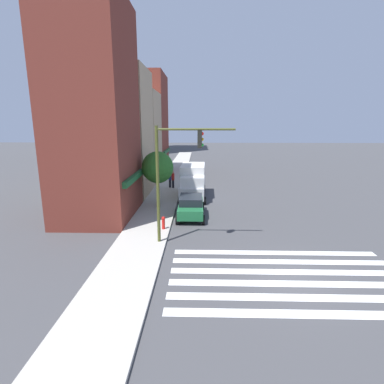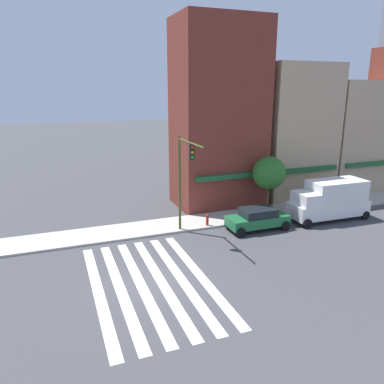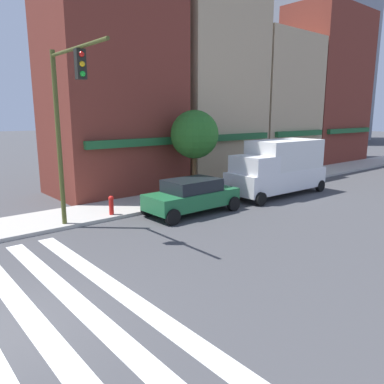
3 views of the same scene
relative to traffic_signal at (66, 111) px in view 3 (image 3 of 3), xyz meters
The scene contains 10 objects.
ground_plane 8.08m from the traffic_signal, 124.92° to the right, with size 200.00×200.00×0.00m, color #424244.
crosswalk_stripes 8.08m from the traffic_signal, 124.92° to the right, with size 5.91×10.80×0.01m.
storefront_row 17.51m from the traffic_signal, 20.25° to the left, with size 29.92×5.30×15.20m.
traffic_signal is the anchor object (origin of this frame).
sedan_green 6.49m from the traffic_signal, ahead, with size 4.40×2.02×1.59m.
box_truck_white 11.97m from the traffic_signal, ahead, with size 6.25×2.42×3.04m.
pedestrian_red_jacket 15.47m from the traffic_signal, ahead, with size 0.32×0.32×1.77m.
pedestrian_blue_shirt 15.69m from the traffic_signal, ahead, with size 0.32×0.32×1.77m.
fire_hydrant 4.56m from the traffic_signal, 23.75° to the left, with size 0.24×0.24×0.84m.
street_tree 8.16m from the traffic_signal, 14.52° to the left, with size 2.60×2.60×4.53m.
Camera 3 is at (-1.62, -7.92, 4.46)m, focal length 35.00 mm.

